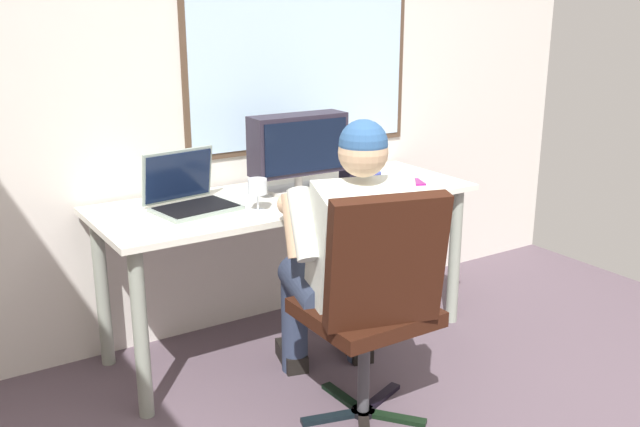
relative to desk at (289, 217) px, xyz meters
The scene contains 10 objects.
wall_rear 0.89m from the desk, 88.42° to the left, with size 4.40×0.08×2.89m.
desk is the anchor object (origin of this frame).
office_chair 0.85m from the desk, 97.76° to the right, with size 0.54×0.58×0.99m.
person_seated 0.59m from the desk, 95.19° to the right, with size 0.63×0.83×1.22m.
crt_monitor 0.34m from the desk, 17.99° to the left, with size 0.48×0.23×0.38m.
laptop 0.52m from the desk, behind, with size 0.39×0.34×0.25m.
wine_glass 0.36m from the desk, 147.44° to the right, with size 0.08×0.08×0.15m.
desk_speaker 0.48m from the desk, 13.73° to the left, with size 0.08×0.10×0.20m.
cd_case 0.65m from the desk, 11.19° to the right, with size 0.18×0.17×0.01m.
coffee_mug 0.43m from the desk, 22.50° to the right, with size 0.09×0.09×0.10m.
Camera 1 is at (-1.62, -1.02, 1.62)m, focal length 39.67 mm.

